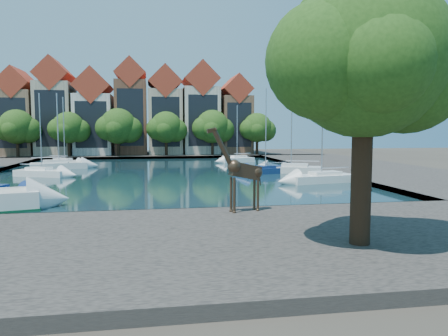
# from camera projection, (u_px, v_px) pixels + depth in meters

# --- Properties ---
(ground) EXTENTS (160.00, 160.00, 0.00)m
(ground) POSITION_uv_depth(u_px,v_px,m) (164.00, 217.00, 25.10)
(ground) COLOR #38332B
(ground) RESTS_ON ground
(water_basin) EXTENTS (38.00, 50.00, 0.08)m
(water_basin) POSITION_uv_depth(u_px,v_px,m) (157.00, 174.00, 48.67)
(water_basin) COLOR black
(water_basin) RESTS_ON ground
(near_quay) EXTENTS (50.00, 14.00, 0.50)m
(near_quay) POSITION_uv_depth(u_px,v_px,m) (169.00, 245.00, 18.21)
(near_quay) COLOR #47433E
(near_quay) RESTS_ON ground
(far_quay) EXTENTS (60.00, 16.00, 0.50)m
(far_quay) POSITION_uv_depth(u_px,v_px,m) (154.00, 155.00, 80.07)
(far_quay) COLOR #47433E
(far_quay) RESTS_ON ground
(right_quay) EXTENTS (14.00, 52.00, 0.50)m
(right_quay) POSITION_uv_depth(u_px,v_px,m) (366.00, 169.00, 52.79)
(right_quay) COLOR #47433E
(right_quay) RESTS_ON ground
(plane_tree) EXTENTS (8.32, 6.40, 10.62)m
(plane_tree) POSITION_uv_depth(u_px,v_px,m) (367.00, 62.00, 16.83)
(plane_tree) COLOR #332114
(plane_tree) RESTS_ON near_quay
(townhouse_west_end) EXTENTS (5.44, 9.18, 14.93)m
(townhouse_west_end) POSITION_uv_depth(u_px,v_px,m) (20.00, 115.00, 75.60)
(townhouse_west_end) COLOR #856448
(townhouse_west_end) RESTS_ON far_quay
(townhouse_west_mid) EXTENTS (5.94, 9.18, 16.79)m
(townhouse_west_mid) POSITION_uv_depth(u_px,v_px,m) (56.00, 111.00, 76.52)
(townhouse_west_mid) COLOR #B7A88C
(townhouse_west_mid) RESTS_ON far_quay
(townhouse_west_inner) EXTENTS (6.43, 9.18, 15.15)m
(townhouse_west_inner) POSITION_uv_depth(u_px,v_px,m) (94.00, 116.00, 77.68)
(townhouse_west_inner) COLOR silver
(townhouse_west_inner) RESTS_ON far_quay
(townhouse_center) EXTENTS (5.44, 9.18, 16.93)m
(townhouse_center) POSITION_uv_depth(u_px,v_px,m) (131.00, 110.00, 78.66)
(townhouse_center) COLOR brown
(townhouse_center) RESTS_ON far_quay
(townhouse_east_inner) EXTENTS (5.94, 9.18, 15.79)m
(townhouse_east_inner) POSITION_uv_depth(u_px,v_px,m) (165.00, 114.00, 79.72)
(townhouse_east_inner) COLOR #C3AB8B
(townhouse_east_inner) RESTS_ON far_quay
(townhouse_east_mid) EXTENTS (6.43, 9.18, 16.65)m
(townhouse_east_mid) POSITION_uv_depth(u_px,v_px,m) (200.00, 112.00, 80.76)
(townhouse_east_mid) COLOR beige
(townhouse_east_mid) RESTS_ON far_quay
(townhouse_east_end) EXTENTS (5.44, 9.18, 14.43)m
(townhouse_east_end) POSITION_uv_depth(u_px,v_px,m) (235.00, 118.00, 81.93)
(townhouse_east_end) COLOR brown
(townhouse_east_end) RESTS_ON far_quay
(far_tree_far_west) EXTENTS (7.28, 5.60, 7.68)m
(far_tree_far_west) POSITION_uv_depth(u_px,v_px,m) (17.00, 128.00, 70.59)
(far_tree_far_west) COLOR #332114
(far_tree_far_west) RESTS_ON far_quay
(far_tree_west) EXTENTS (6.76, 5.20, 7.36)m
(far_tree_west) POSITION_uv_depth(u_px,v_px,m) (69.00, 129.00, 71.92)
(far_tree_west) COLOR #332114
(far_tree_west) RESTS_ON far_quay
(far_tree_mid_west) EXTENTS (7.80, 6.00, 8.00)m
(far_tree_mid_west) POSITION_uv_depth(u_px,v_px,m) (119.00, 127.00, 73.23)
(far_tree_mid_west) COLOR #332114
(far_tree_mid_west) RESTS_ON far_quay
(far_tree_mid_east) EXTENTS (7.02, 5.40, 7.52)m
(far_tree_mid_east) POSITION_uv_depth(u_px,v_px,m) (167.00, 128.00, 74.57)
(far_tree_mid_east) COLOR #332114
(far_tree_mid_east) RESTS_ON far_quay
(far_tree_east) EXTENTS (7.54, 5.80, 7.84)m
(far_tree_east) POSITION_uv_depth(u_px,v_px,m) (213.00, 128.00, 75.89)
(far_tree_east) COLOR #332114
(far_tree_east) RESTS_ON far_quay
(far_tree_far_east) EXTENTS (6.76, 5.20, 7.36)m
(far_tree_far_east) POSITION_uv_depth(u_px,v_px,m) (258.00, 129.00, 77.23)
(far_tree_far_east) COLOR #332114
(far_tree_far_east) RESTS_ON far_quay
(giraffe_statue) EXTENTS (3.21, 1.20, 4.65)m
(giraffe_statue) POSITION_uv_depth(u_px,v_px,m) (241.00, 171.00, 24.01)
(giraffe_statue) COLOR #3C2C1E
(giraffe_statue) RESTS_ON near_quay
(sailboat_left_c) EXTENTS (5.91, 4.01, 8.68)m
(sailboat_left_c) POSITION_uv_depth(u_px,v_px,m) (42.00, 171.00, 45.84)
(sailboat_left_c) COLOR white
(sailboat_left_c) RESTS_ON water_basin
(sailboat_left_d) EXTENTS (6.97, 3.65, 9.37)m
(sailboat_left_d) POSITION_uv_depth(u_px,v_px,m) (59.00, 164.00, 54.43)
(sailboat_left_d) COLOR silver
(sailboat_left_d) RESTS_ON water_basin
(sailboat_left_e) EXTENTS (5.35, 3.50, 9.21)m
(sailboat_left_e) POSITION_uv_depth(u_px,v_px,m) (65.00, 162.00, 58.93)
(sailboat_left_e) COLOR silver
(sailboat_left_e) RESTS_ON water_basin
(sailboat_right_a) EXTENTS (6.69, 3.44, 11.49)m
(sailboat_right_a) POSITION_uv_depth(u_px,v_px,m) (321.00, 176.00, 40.66)
(sailboat_right_a) COLOR white
(sailboat_right_a) RESTS_ON water_basin
(sailboat_right_b) EXTENTS (6.37, 3.88, 9.48)m
(sailboat_right_b) POSITION_uv_depth(u_px,v_px,m) (266.00, 169.00, 48.88)
(sailboat_right_b) COLOR navy
(sailboat_right_b) RESTS_ON water_basin
(sailboat_right_c) EXTENTS (7.03, 4.76, 10.80)m
(sailboat_right_c) POSITION_uv_depth(u_px,v_px,m) (291.00, 168.00, 49.43)
(sailboat_right_c) COLOR silver
(sailboat_right_c) RESTS_ON water_basin
(sailboat_right_d) EXTENTS (5.39, 3.30, 8.44)m
(sailboat_right_d) POSITION_uv_depth(u_px,v_px,m) (237.00, 159.00, 64.89)
(sailboat_right_d) COLOR white
(sailboat_right_d) RESTS_ON water_basin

